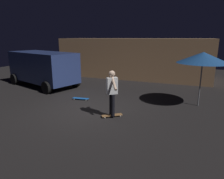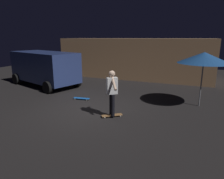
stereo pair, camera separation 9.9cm
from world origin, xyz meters
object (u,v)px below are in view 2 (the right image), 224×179
object	(u,v)px
skateboard_ridden	(112,115)
skateboard_spare	(81,98)
patio_umbrella	(204,58)
parked_van	(44,67)
skater	(112,90)

from	to	relation	value
skateboard_ridden	skateboard_spare	size ratio (longest dim) A/B	0.92
patio_umbrella	skateboard_ridden	world-z (taller)	patio_umbrella
patio_umbrella	skateboard_ridden	bearing A→B (deg)	-139.50
parked_van	patio_umbrella	world-z (taller)	patio_umbrella
skateboard_ridden	skateboard_spare	bearing A→B (deg)	146.37
parked_van	skateboard_spare	world-z (taller)	parked_van
parked_van	skateboard_ridden	distance (m)	6.65
patio_umbrella	parked_van	bearing A→B (deg)	176.01
skateboard_spare	skater	world-z (taller)	skater
skateboard_ridden	skater	world-z (taller)	skater
skateboard_ridden	skater	xyz separation A→B (m)	(0.00, 0.00, 0.98)
patio_umbrella	skateboard_spare	distance (m)	5.66
parked_van	skateboard_ridden	bearing A→B (deg)	-28.93
parked_van	skater	distance (m)	6.56
skateboard_spare	skateboard_ridden	bearing A→B (deg)	-33.63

